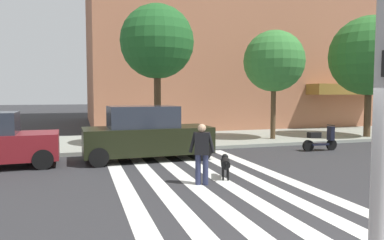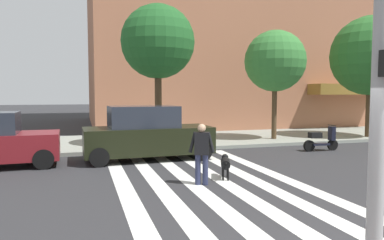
# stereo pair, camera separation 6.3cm
# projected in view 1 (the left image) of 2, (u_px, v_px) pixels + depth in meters

# --- Properties ---
(ground_plane) EXTENTS (160.00, 160.00, 0.00)m
(ground_plane) POSITION_uv_depth(u_px,v_px,m) (225.00, 182.00, 9.93)
(ground_plane) COLOR #2B2B2D
(sidewalk_far) EXTENTS (80.00, 6.00, 0.15)m
(sidewalk_far) POSITION_uv_depth(u_px,v_px,m) (160.00, 141.00, 18.05)
(sidewalk_far) COLOR gray
(sidewalk_far) RESTS_ON ground_plane
(crosswalk_stripes) EXTENTS (4.95, 10.47, 0.01)m
(crosswalk_stripes) POSITION_uv_depth(u_px,v_px,m) (208.00, 183.00, 9.78)
(crosswalk_stripes) COLOR silver
(crosswalk_stripes) RESTS_ON ground_plane
(parked_car_behind_first) EXTENTS (4.71, 2.08, 2.00)m
(parked_car_behind_first) POSITION_uv_depth(u_px,v_px,m) (146.00, 134.00, 13.25)
(parked_car_behind_first) COLOR black
(parked_car_behind_first) RESTS_ON ground_plane
(parked_scooter) EXTENTS (1.63, 0.50, 1.11)m
(parked_scooter) POSITION_uv_depth(u_px,v_px,m) (320.00, 140.00, 15.32)
(parked_scooter) COLOR black
(parked_scooter) RESTS_ON ground_plane
(street_tree_nearest) EXTENTS (3.22, 3.22, 6.18)m
(street_tree_nearest) POSITION_uv_depth(u_px,v_px,m) (157.00, 42.00, 15.56)
(street_tree_nearest) COLOR #4C3823
(street_tree_nearest) RESTS_ON sidewalk_far
(street_tree_middle) EXTENTS (3.09, 3.09, 5.50)m
(street_tree_middle) POSITION_uv_depth(u_px,v_px,m) (274.00, 61.00, 18.06)
(street_tree_middle) COLOR #4C3823
(street_tree_middle) RESTS_ON sidewalk_far
(street_tree_further) EXTENTS (4.20, 4.20, 6.41)m
(street_tree_further) POSITION_uv_depth(u_px,v_px,m) (369.00, 56.00, 18.96)
(street_tree_further) COLOR #4C3823
(street_tree_further) RESTS_ON sidewalk_far
(pedestrian_dog_walker) EXTENTS (0.69, 0.36, 1.64)m
(pedestrian_dog_walker) POSITION_uv_depth(u_px,v_px,m) (202.00, 151.00, 9.53)
(pedestrian_dog_walker) COLOR #282D4C
(pedestrian_dog_walker) RESTS_ON ground_plane
(dog_on_leash) EXTENTS (0.51, 1.02, 0.65)m
(dog_on_leash) POSITION_uv_depth(u_px,v_px,m) (225.00, 163.00, 10.32)
(dog_on_leash) COLOR black
(dog_on_leash) RESTS_ON ground_plane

